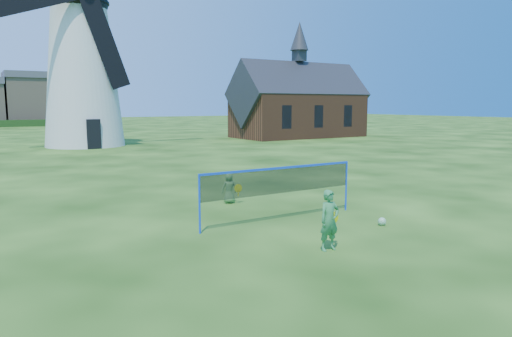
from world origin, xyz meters
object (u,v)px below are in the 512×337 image
object	(u,v)px
player_girl	(329,220)
player_boy	(229,188)
chapel	(299,105)
windmill	(82,65)
badminton_net	(280,181)
play_ball	(382,221)

from	to	relation	value
player_girl	player_boy	bearing A→B (deg)	87.29
chapel	player_boy	size ratio (longest dim) A/B	13.17
windmill	chapel	distance (m)	20.82
badminton_net	chapel	bearing A→B (deg)	52.19
windmill	player_boy	bearing A→B (deg)	-91.23
chapel	badminton_net	world-z (taller)	chapel
player_boy	play_ball	bearing A→B (deg)	127.22
windmill	player_boy	world-z (taller)	windmill
windmill	player_girl	bearing A→B (deg)	-91.93
player_boy	play_ball	distance (m)	5.24
badminton_net	play_ball	distance (m)	3.00
badminton_net	play_ball	xyz separation A→B (m)	(2.09, -1.90, -1.03)
chapel	player_girl	world-z (taller)	chapel
play_ball	windmill	bearing A→B (deg)	93.17
windmill	player_girl	distance (m)	31.04
player_boy	play_ball	xyz separation A→B (m)	(2.17, -4.75, -0.40)
player_girl	player_boy	size ratio (longest dim) A/B	1.36
player_boy	chapel	bearing A→B (deg)	-118.40
play_ball	badminton_net	bearing A→B (deg)	137.70
chapel	player_girl	size ratio (longest dim) A/B	9.66
chapel	badminton_net	xyz separation A→B (m)	(-21.02, -27.10, -2.05)
chapel	player_boy	xyz separation A→B (m)	(-21.11, -24.24, -2.68)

